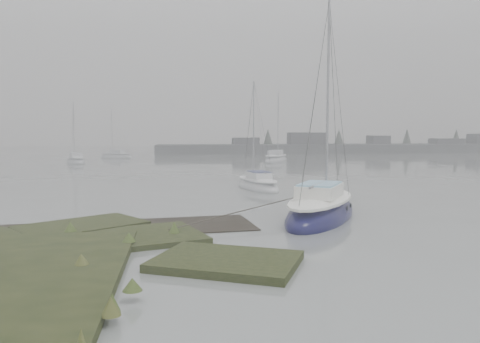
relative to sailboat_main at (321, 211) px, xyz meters
name	(u,v)px	position (x,y,z in m)	size (l,w,h in m)	color
ground	(185,170)	(-4.79, 24.68, -0.28)	(160.00, 160.00, 0.00)	slate
far_shoreline	(346,147)	(22.06, 56.57, 0.57)	(60.00, 8.00, 4.15)	#4C4F51
sailboat_main	(321,211)	(0.00, 0.00, 0.00)	(5.16, 6.63, 9.12)	#0D0C39
sailboat_white	(258,185)	(-0.81, 9.66, -0.07)	(2.64, 5.09, 6.85)	silver
sailboat_far_a	(76,161)	(-16.47, 35.57, -0.06)	(3.42, 5.38, 7.23)	#ACB1B6
sailboat_far_b	(276,159)	(5.67, 34.80, -0.02)	(4.56, 6.22, 8.46)	#B5BBC0
sailboat_far_c	(116,156)	(-13.33, 45.08, -0.07)	(4.97, 3.94, 6.87)	silver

